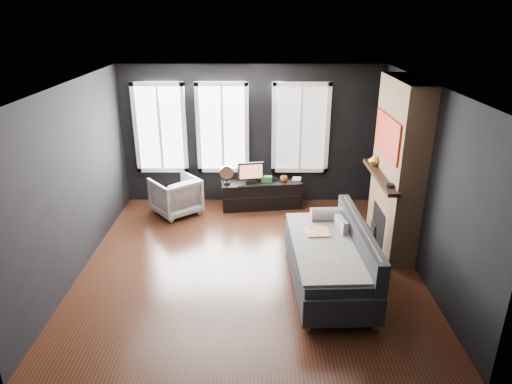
{
  "coord_description": "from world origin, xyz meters",
  "views": [
    {
      "loc": [
        0.12,
        -6.11,
        3.62
      ],
      "look_at": [
        0.1,
        0.3,
        1.05
      ],
      "focal_mm": 32.0,
      "sensor_mm": 36.0,
      "label": 1
    }
  ],
  "objects_px": {
    "media_console": "(261,194)",
    "monitor": "(251,171)",
    "book": "(293,174)",
    "armchair": "(176,194)",
    "mug": "(284,178)",
    "mantel_vase": "(375,160)",
    "sofa": "(328,255)"
  },
  "relations": [
    {
      "from": "media_console",
      "to": "monitor",
      "type": "height_order",
      "value": "monitor"
    },
    {
      "from": "monitor",
      "to": "book",
      "type": "height_order",
      "value": "monitor"
    },
    {
      "from": "armchair",
      "to": "mug",
      "type": "relative_size",
      "value": 5.95
    },
    {
      "from": "mug",
      "to": "mantel_vase",
      "type": "bearing_deg",
      "value": -38.36
    },
    {
      "from": "media_console",
      "to": "mantel_vase",
      "type": "height_order",
      "value": "mantel_vase"
    },
    {
      "from": "sofa",
      "to": "media_console",
      "type": "relative_size",
      "value": 1.42
    },
    {
      "from": "sofa",
      "to": "armchair",
      "type": "bearing_deg",
      "value": 133.77
    },
    {
      "from": "book",
      "to": "mantel_vase",
      "type": "relative_size",
      "value": 1.12
    },
    {
      "from": "monitor",
      "to": "mug",
      "type": "bearing_deg",
      "value": -4.08
    },
    {
      "from": "armchair",
      "to": "sofa",
      "type": "bearing_deg",
      "value": 97.14
    },
    {
      "from": "sofa",
      "to": "monitor",
      "type": "bearing_deg",
      "value": 109.98
    },
    {
      "from": "monitor",
      "to": "media_console",
      "type": "bearing_deg",
      "value": 3.08
    },
    {
      "from": "book",
      "to": "monitor",
      "type": "bearing_deg",
      "value": -166.98
    },
    {
      "from": "media_console",
      "to": "book",
      "type": "relative_size",
      "value": 6.84
    },
    {
      "from": "media_console",
      "to": "mug",
      "type": "height_order",
      "value": "mug"
    },
    {
      "from": "monitor",
      "to": "mug",
      "type": "distance_m",
      "value": 0.66
    },
    {
      "from": "sofa",
      "to": "armchair",
      "type": "height_order",
      "value": "sofa"
    },
    {
      "from": "book",
      "to": "media_console",
      "type": "bearing_deg",
      "value": -167.25
    },
    {
      "from": "mantel_vase",
      "to": "sofa",
      "type": "bearing_deg",
      "value": -119.98
    },
    {
      "from": "media_console",
      "to": "monitor",
      "type": "relative_size",
      "value": 3.04
    },
    {
      "from": "media_console",
      "to": "monitor",
      "type": "xyz_separation_m",
      "value": [
        -0.2,
        -0.05,
        0.49
      ]
    },
    {
      "from": "media_console",
      "to": "armchair",
      "type": "bearing_deg",
      "value": -176.6
    },
    {
      "from": "armchair",
      "to": "media_console",
      "type": "height_order",
      "value": "armchair"
    },
    {
      "from": "armchair",
      "to": "monitor",
      "type": "relative_size",
      "value": 1.56
    },
    {
      "from": "sofa",
      "to": "mantel_vase",
      "type": "distance_m",
      "value": 2.08
    },
    {
      "from": "media_console",
      "to": "book",
      "type": "xyz_separation_m",
      "value": [
        0.61,
        0.14,
        0.38
      ]
    },
    {
      "from": "media_console",
      "to": "sofa",
      "type": "bearing_deg",
      "value": -79.52
    },
    {
      "from": "sofa",
      "to": "mantel_vase",
      "type": "bearing_deg",
      "value": 57.72
    },
    {
      "from": "monitor",
      "to": "mug",
      "type": "xyz_separation_m",
      "value": [
        0.64,
        0.07,
        -0.16
      ]
    },
    {
      "from": "mantel_vase",
      "to": "armchair",
      "type": "bearing_deg",
      "value": 167.33
    },
    {
      "from": "armchair",
      "to": "book",
      "type": "xyz_separation_m",
      "value": [
        2.23,
        0.45,
        0.25
      ]
    },
    {
      "from": "sofa",
      "to": "media_console",
      "type": "xyz_separation_m",
      "value": [
        -0.9,
        2.74,
        -0.21
      ]
    }
  ]
}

